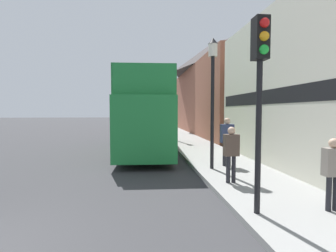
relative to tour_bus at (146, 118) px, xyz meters
The scene contains 12 objects.
ground_plane 10.68m from the tour_bus, 109.06° to the left, with size 144.00×144.00×0.00m, color #333335.
sidewalk 7.81m from the tour_bus, 65.99° to the left, with size 2.85×108.00×0.14m.
brick_terrace_rear 15.65m from the tour_bus, 60.71° to the left, with size 6.00×25.08×9.67m.
tour_bus is the anchor object (origin of this frame).
parked_car_ahead_of_bus 7.87m from the tour_bus, 85.97° to the left, with size 1.88×4.01×1.33m.
pedestrian_nearest 10.49m from the tour_bus, 69.35° to the right, with size 0.41×0.22×1.55m.
pedestrian_second 7.82m from the tour_bus, 72.77° to the right, with size 0.43×0.24×1.66m.
pedestrian_third 5.92m from the tour_bus, 59.64° to the right, with size 0.49×0.27×1.86m.
traffic_signal 10.04m from the tour_bus, 78.10° to the right, with size 0.28×0.42×3.99m.
lamp_post_nearest 6.16m from the tour_bus, 67.59° to the right, with size 0.35×0.35×4.75m.
lamp_post_second 4.74m from the tour_bus, 61.59° to the left, with size 0.35×0.35×4.78m.
lamp_post_third 13.63m from the tour_bus, 81.22° to the left, with size 0.35×0.35×5.02m.
Camera 1 is at (3.09, -3.78, 2.25)m, focal length 28.00 mm.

